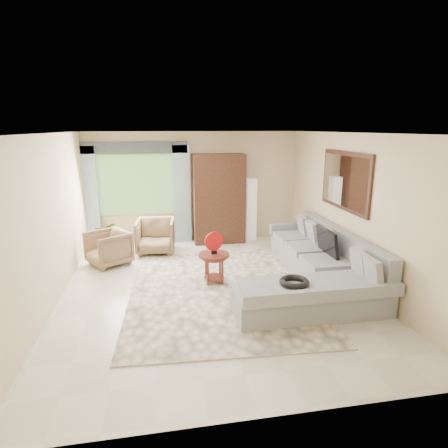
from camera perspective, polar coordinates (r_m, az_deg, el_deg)
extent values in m
plane|color=silver|center=(6.51, -1.64, -9.85)|extent=(6.00, 6.00, 0.00)
cube|color=#FBE5C6|center=(6.48, -0.57, -9.86)|extent=(3.23, 4.17, 0.02)
cube|color=gray|center=(7.42, 13.28, -5.48)|extent=(0.90, 2.40, 0.40)
cube|color=gray|center=(5.80, 13.11, -11.27)|extent=(2.30, 0.80, 0.40)
cube|color=gray|center=(7.08, 17.37, -2.88)|extent=(0.20, 3.20, 0.50)
cube|color=gray|center=(8.46, 10.01, -0.63)|extent=(0.90, 0.16, 0.22)
cube|color=gray|center=(5.31, 15.21, -10.45)|extent=(2.30, 0.10, 0.18)
cube|color=black|center=(6.87, 15.45, -2.66)|extent=(0.14, 0.74, 0.48)
torus|color=black|center=(5.50, 10.66, -8.66)|extent=(0.43, 0.43, 0.09)
cylinder|color=#4D1F14|center=(6.56, -1.54, -4.71)|extent=(0.54, 0.54, 0.04)
cylinder|color=#4D1F14|center=(6.66, -1.52, -7.00)|extent=(0.36, 0.36, 0.49)
cylinder|color=red|center=(6.48, -1.55, -2.64)|extent=(0.33, 0.11, 0.34)
imported|color=#826247|center=(7.85, -17.21, -3.53)|extent=(1.03, 1.02, 0.68)
imported|color=#8E724D|center=(8.35, -10.40, -1.81)|extent=(0.87, 0.90, 0.75)
imported|color=#999999|center=(9.05, -17.20, -1.44)|extent=(0.63, 0.57, 0.60)
cube|color=black|center=(8.86, -0.81, 3.86)|extent=(1.20, 0.55, 2.10)
cube|color=silver|center=(9.14, 4.10, 2.24)|extent=(0.24, 0.24, 1.50)
cube|color=#669E59|center=(8.95, -13.24, 5.86)|extent=(1.80, 0.04, 1.40)
cube|color=#9EB7CC|center=(9.01, -19.86, 3.83)|extent=(0.40, 0.08, 2.30)
cube|color=#9EB7CC|center=(8.90, -6.40, 4.48)|extent=(0.40, 0.08, 2.30)
cube|color=#1E232D|center=(8.79, -13.59, 11.27)|extent=(2.40, 0.12, 0.26)
cube|color=black|center=(7.12, 17.98, 6.26)|extent=(0.04, 1.70, 1.05)
cube|color=white|center=(7.11, 17.80, 6.26)|extent=(0.02, 1.54, 0.90)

